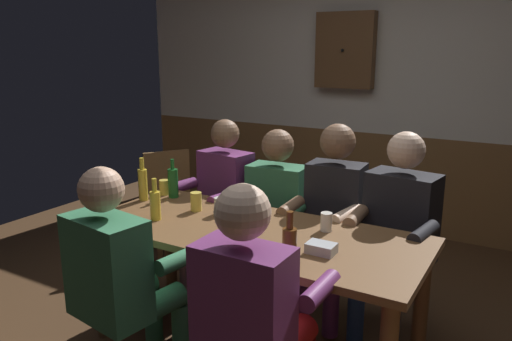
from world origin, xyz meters
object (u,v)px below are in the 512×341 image
person_5 (253,309)px  bottle_0 (173,182)px  person_0 (220,197)px  bottle_2 (289,243)px  person_3 (397,225)px  pint_glass_5 (196,202)px  bottle_1 (155,204)px  pint_glass_3 (220,206)px  pint_glass_2 (164,187)px  condiment_caddy (321,248)px  table_candle (228,201)px  dining_table (252,247)px  wall_dart_cabinet (345,50)px  bottle_3 (143,183)px  person_4 (120,272)px  plate_0 (99,217)px  pint_glass_1 (243,208)px  person_1 (273,208)px  person_2 (332,213)px  pint_glass_4 (326,222)px  pint_glass_0 (235,216)px  chair_empty_near_left (172,200)px

person_5 → bottle_0: (-1.15, 0.88, 0.18)m
person_0 → bottle_2: bearing=146.5°
person_3 → pint_glass_5: size_ratio=10.85×
bottle_1 → pint_glass_3: (0.27, 0.27, -0.04)m
pint_glass_2 → condiment_caddy: bearing=-16.2°
table_candle → dining_table: bearing=-38.6°
person_5 → pint_glass_5: size_ratio=10.67×
person_0 → wall_dart_cabinet: (0.27, 1.71, 1.03)m
bottle_1 → pint_glass_3: 0.38m
bottle_3 → person_4: bearing=-54.7°
pint_glass_3 → plate_0: bearing=-143.0°
bottle_2 → pint_glass_3: bearing=148.3°
condiment_caddy → pint_glass_2: size_ratio=1.37×
dining_table → person_5: (0.38, -0.62, 0.03)m
pint_glass_1 → pint_glass_2: size_ratio=1.45×
person_1 → person_2: person_2 is taller
person_1 → pint_glass_5: person_1 is taller
person_1 → person_5: size_ratio=0.97×
person_4 → condiment_caddy: size_ratio=8.65×
person_5 → bottle_3: person_5 is taller
person_4 → wall_dart_cabinet: bearing=98.5°
bottle_1 → person_3: bearing=33.6°
pint_glass_3 → pint_glass_4: bearing=5.6°
person_0 → person_2: person_2 is taller
bottle_2 → pint_glass_0: size_ratio=1.86×
person_4 → pint_glass_2: bearing=126.6°
person_2 → pint_glass_1: (-0.34, -0.53, 0.13)m
pint_glass_5 → chair_empty_near_left: bearing=137.6°
pint_glass_0 → chair_empty_near_left: bearing=143.3°
pint_glass_1 → chair_empty_near_left: bearing=146.7°
wall_dart_cabinet → person_1: bearing=-84.3°
person_4 → wall_dart_cabinet: (-0.01, 2.98, 1.04)m
pint_glass_4 → wall_dart_cabinet: bearing=109.0°
person_4 → person_5: 0.75m
person_3 → pint_glass_4: person_3 is taller
table_candle → pint_glass_3: (0.04, -0.15, 0.01)m
person_2 → bottle_1: size_ratio=5.14×
person_4 → table_candle: 0.91m
pint_glass_3 → bottle_0: bearing=163.9°
person_2 → person_3: (0.42, 0.01, -0.00)m
person_4 → bottle_0: 0.99m
person_4 → pint_glass_2: (-0.49, 0.90, 0.14)m
bottle_3 → plate_0: bearing=-86.4°
pint_glass_0 → bottle_3: bearing=171.0°
chair_empty_near_left → plate_0: (0.46, -1.20, 0.29)m
dining_table → person_2: size_ratio=1.49×
bottle_2 → pint_glass_2: bearing=155.4°
table_candle → pint_glass_4: 0.70m
bottle_0 → chair_empty_near_left: bearing=131.3°
pint_glass_1 → pint_glass_3: bearing=174.4°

